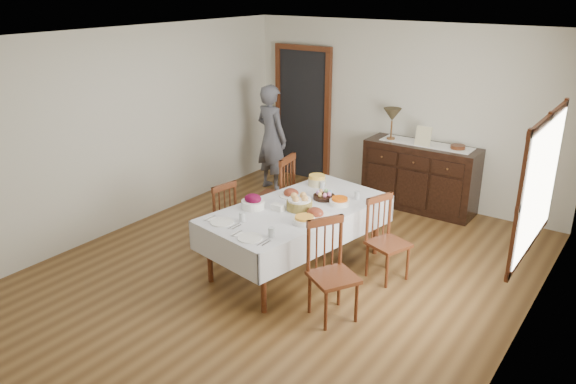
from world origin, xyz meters
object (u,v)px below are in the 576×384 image
Objects in this scene: chair_left_far at (277,194)px; table_lamp at (392,116)px; person at (271,134)px; chair_right_near at (331,269)px; sideboard at (420,177)px; chair_left_near at (219,217)px; dining_table at (297,215)px; chair_right_far at (386,238)px.

chair_left_far is 2.11m from table_lamp.
chair_left_far is 0.60× the size of person.
chair_right_near reaches higher than sideboard.
chair_left_near is at bearing -109.30° from table_lamp.
person is at bearing -163.24° from table_lamp.
sideboard is at bearing 160.62° from chair_left_near.
chair_left_far is at bearing -122.70° from sideboard.
chair_right_near is 3.73m from person.
dining_table is at bearing -99.80° from sideboard.
chair_left_far is (-0.76, 0.66, -0.12)m from dining_table.
chair_right_near is at bearing 148.64° from person.
chair_right_near reaches higher than chair_right_far.
sideboard is at bearing 2.80° from table_lamp.
table_lamp reaches higher than chair_left_far.
table_lamp is at bearing 101.23° from dining_table.
table_lamp is at bearing 149.35° from chair_left_far.
chair_left_far is (0.24, 0.87, 0.08)m from chair_left_near.
table_lamp is (1.76, 0.53, 0.43)m from person.
table_lamp reaches higher than chair_right_near.
chair_right_near is (0.83, -0.64, -0.15)m from dining_table.
dining_table is 2.56m from sideboard.
chair_left_far is 1.71m from person.
sideboard reaches higher than chair_right_far.
person is 1.89m from table_lamp.
chair_right_near is (1.83, -0.43, 0.04)m from chair_left_near.
dining_table is 1.01m from chair_left_far.
table_lamp is (-0.05, 2.49, 0.66)m from dining_table.
chair_right_far is (0.09, 1.01, -0.03)m from chair_right_near.
dining_table is 5.05× the size of table_lamp.
chair_left_near reaches higher than dining_table.
chair_right_far reaches higher than chair_left_near.
chair_left_far reaches higher than dining_table.
sideboard is (1.19, 1.85, -0.05)m from chair_left_far.
chair_right_near is at bearing 41.10° from chair_left_far.
dining_table is 2.56× the size of chair_left_near.
chair_left_far reaches higher than sideboard.
dining_table is 2.33× the size of chair_right_near.
sideboard is at bearing -153.00° from person.
person is at bearing 75.44° from chair_right_near.
chair_right_near is at bearing -82.84° from sideboard.
chair_left_near is 1.98× the size of table_lamp.
table_lamp is at bearing -150.11° from person.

